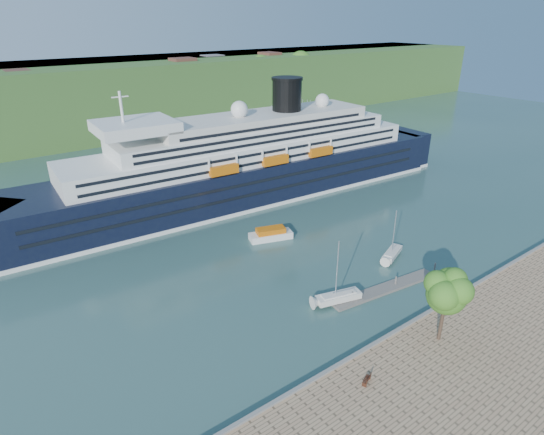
{
  "coord_description": "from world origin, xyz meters",
  "views": [
    {
      "loc": [
        -44.61,
        -29.29,
        39.22
      ],
      "look_at": [
        -0.18,
        30.0,
        6.25
      ],
      "focal_mm": 30.0,
      "sensor_mm": 36.0,
      "label": 1
    }
  ],
  "objects": [
    {
      "name": "tender_launch",
      "position": [
        1.99,
        33.29,
        1.15
      ],
      "size": [
        8.77,
        5.26,
        2.29
      ],
      "primitive_type": null,
      "rotation": [
        0.0,
        0.0,
        -0.31
      ],
      "color": "#C55F0B",
      "rests_on": "ground"
    },
    {
      "name": "promenade_tree",
      "position": [
        0.99,
        -4.39,
        6.49
      ],
      "size": [
        6.63,
        6.63,
        10.98
      ],
      "primitive_type": null,
      "color": "#316A1B",
      "rests_on": "promenade"
    },
    {
      "name": "park_bench",
      "position": [
        -12.28,
        -4.05,
        1.53
      ],
      "size": [
        1.78,
        1.27,
        1.06
      ],
      "primitive_type": null,
      "rotation": [
        0.0,
        0.0,
        0.4
      ],
      "color": "#4C2315",
      "rests_on": "promenade"
    },
    {
      "name": "sailboat_white_near",
      "position": [
        -2.66,
        10.23,
        4.97
      ],
      "size": [
        7.98,
        4.11,
        9.93
      ],
      "primitive_type": null,
      "rotation": [
        0.0,
        0.0,
        -0.27
      ],
      "color": "silver",
      "rests_on": "ground"
    },
    {
      "name": "quay_coping",
      "position": [
        0.0,
        -0.2,
        1.15
      ],
      "size": [
        220.0,
        0.5,
        0.3
      ],
      "primitive_type": "cube",
      "color": "slate",
      "rests_on": "promenade"
    },
    {
      "name": "far_hillside",
      "position": [
        0.0,
        145.0,
        12.0
      ],
      "size": [
        400.0,
        50.0,
        24.0
      ],
      "primitive_type": "cube",
      "color": "#2F5220",
      "rests_on": "ground"
    },
    {
      "name": "ground",
      "position": [
        0.0,
        0.0,
        0.0
      ],
      "size": [
        400.0,
        400.0,
        0.0
      ],
      "primitive_type": "plane",
      "color": "#2A4C48",
      "rests_on": "ground"
    },
    {
      "name": "floating_pontoon",
      "position": [
        5.65,
        8.35,
        0.22
      ],
      "size": [
        19.78,
        4.84,
        0.44
      ],
      "primitive_type": null,
      "rotation": [
        0.0,
        0.0,
        -0.13
      ],
      "color": "slate",
      "rests_on": "ground"
    },
    {
      "name": "sailboat_white_far",
      "position": [
        14.71,
        14.48,
        4.41
      ],
      "size": [
        7.04,
        4.28,
        8.82
      ],
      "primitive_type": null,
      "rotation": [
        0.0,
        0.0,
        0.38
      ],
      "color": "silver",
      "rests_on": "ground"
    },
    {
      "name": "cruise_ship",
      "position": [
        9.15,
        54.22,
        13.36
      ],
      "size": [
        119.86,
        24.78,
        26.72
      ],
      "primitive_type": null,
      "rotation": [
        0.0,
        0.0,
        -0.06
      ],
      "color": "black",
      "rests_on": "ground"
    }
  ]
}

